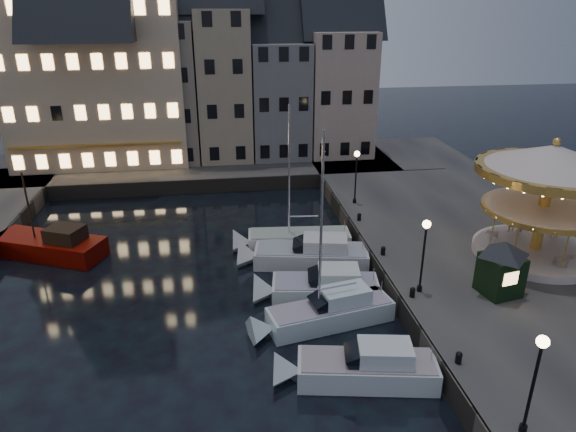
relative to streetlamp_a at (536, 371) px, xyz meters
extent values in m
plane|color=black|center=(-7.20, 9.00, -4.02)|extent=(160.00, 160.00, 0.00)
cube|color=#474442|center=(6.80, 15.00, -3.37)|extent=(16.00, 56.00, 1.30)
cube|color=#474442|center=(-15.20, 37.00, -3.37)|extent=(44.00, 12.00, 1.30)
cube|color=#47423A|center=(-1.20, 15.00, -3.37)|extent=(0.15, 44.00, 1.30)
cube|color=#47423A|center=(-13.20, 31.00, -3.37)|extent=(48.00, 0.15, 1.30)
cylinder|color=black|center=(0.00, 0.00, -2.57)|extent=(0.28, 0.28, 0.30)
cylinder|color=black|center=(0.00, 0.00, -0.82)|extent=(0.12, 0.12, 3.80)
sphere|color=#FFD18C|center=(0.00, 0.00, 1.23)|extent=(0.44, 0.44, 0.44)
cylinder|color=black|center=(0.00, 10.00, -2.57)|extent=(0.28, 0.28, 0.30)
cylinder|color=black|center=(0.00, 10.00, -0.82)|extent=(0.12, 0.12, 3.80)
sphere|color=#FFD18C|center=(0.00, 10.00, 1.23)|extent=(0.44, 0.44, 0.44)
cylinder|color=black|center=(0.00, 23.50, -2.57)|extent=(0.28, 0.28, 0.30)
cylinder|color=black|center=(0.00, 23.50, -0.82)|extent=(0.12, 0.12, 3.80)
sphere|color=#FFD18C|center=(0.00, 23.50, 1.23)|extent=(0.44, 0.44, 0.44)
cylinder|color=black|center=(11.30, 17.00, -2.57)|extent=(0.28, 0.28, 0.30)
cylinder|color=black|center=(11.30, 17.00, -0.82)|extent=(0.12, 0.12, 3.80)
sphere|color=#FFD18C|center=(11.30, 17.00, 1.23)|extent=(0.44, 0.44, 0.44)
cylinder|color=black|center=(-0.60, 4.00, -2.52)|extent=(0.28, 0.28, 0.40)
sphere|color=black|center=(-0.60, 4.00, -2.30)|extent=(0.30, 0.30, 0.30)
cylinder|color=black|center=(-0.60, 9.50, -2.52)|extent=(0.28, 0.28, 0.40)
sphere|color=black|center=(-0.60, 9.50, -2.30)|extent=(0.30, 0.30, 0.30)
cylinder|color=black|center=(-0.60, 14.50, -2.52)|extent=(0.28, 0.28, 0.40)
sphere|color=black|center=(-0.60, 14.50, -2.30)|extent=(0.30, 0.30, 0.30)
cylinder|color=black|center=(-0.60, 20.00, -2.52)|extent=(0.28, 0.28, 0.40)
sphere|color=black|center=(-0.60, 20.00, -2.30)|extent=(0.30, 0.30, 0.30)
cube|color=gray|center=(-26.70, 39.00, 2.78)|extent=(5.00, 8.00, 11.00)
cube|color=gray|center=(-21.25, 39.00, 3.28)|extent=(5.60, 8.00, 12.00)
cube|color=gray|center=(-15.20, 39.00, 3.78)|extent=(6.20, 8.00, 13.00)
cube|color=gray|center=(-9.45, 39.00, 4.28)|extent=(5.00, 8.00, 14.00)
cube|color=slate|center=(-4.00, 39.00, 2.78)|extent=(5.60, 8.00, 11.00)
cube|color=tan|center=(2.05, 39.00, 3.28)|extent=(6.20, 8.00, 12.00)
cube|color=#CFB491|center=(-21.20, 39.00, 4.78)|extent=(16.00, 9.00, 15.00)
cube|color=silver|center=(-4.37, 4.94, -3.57)|extent=(6.44, 3.11, 1.30)
cube|color=gray|center=(-4.37, 4.94, -2.90)|extent=(6.11, 2.89, 0.10)
cube|color=silver|center=(-3.64, 4.81, -2.47)|extent=(2.58, 1.93, 0.80)
cube|color=black|center=(-4.86, 5.02, -2.57)|extent=(1.31, 1.61, 0.89)
cube|color=silver|center=(-5.00, 9.58, -3.57)|extent=(6.93, 3.29, 1.30)
cube|color=#96899B|center=(-5.00, 9.58, -2.90)|extent=(6.57, 3.07, 0.10)
cube|color=silver|center=(-4.22, 9.74, -2.47)|extent=(2.78, 1.96, 0.80)
cube|color=black|center=(-5.52, 9.47, -2.57)|extent=(1.40, 1.58, 0.92)
cylinder|color=silver|center=(-5.65, 9.44, 1.57)|extent=(0.14, 0.14, 8.97)
cube|color=silver|center=(-4.75, 12.07, -3.57)|extent=(6.32, 3.19, 1.30)
cube|color=gray|center=(-4.75, 12.07, -2.90)|extent=(5.99, 2.97, 0.10)
cube|color=silver|center=(-4.03, 11.96, -2.47)|extent=(2.53, 2.06, 0.80)
cube|color=black|center=(-5.23, 12.14, -2.57)|extent=(1.28, 1.76, 0.88)
cube|color=silver|center=(-4.78, 16.31, -3.57)|extent=(7.62, 3.77, 1.30)
cube|color=gray|center=(-4.78, 16.31, -2.90)|extent=(7.22, 3.51, 0.10)
cube|color=silver|center=(-3.93, 16.14, -2.47)|extent=(3.06, 2.31, 0.80)
cube|color=black|center=(-5.36, 16.42, -2.57)|extent=(1.52, 1.90, 0.96)
cube|color=silver|center=(-5.15, 18.90, -3.57)|extent=(7.13, 2.62, 1.30)
cube|color=gray|center=(-5.15, 18.90, -2.90)|extent=(6.77, 2.43, 0.10)
cylinder|color=silver|center=(-5.84, 18.96, 1.79)|extent=(0.14, 0.14, 9.41)
cube|color=#630701|center=(-21.99, 20.06, -3.47)|extent=(7.92, 5.40, 1.50)
cube|color=black|center=(-20.61, 19.46, -2.27)|extent=(2.74, 2.54, 1.00)
cylinder|color=black|center=(-22.90, 20.46, -0.52)|extent=(0.12, 0.12, 4.51)
cylinder|color=beige|center=(8.67, 13.12, -2.49)|extent=(7.37, 7.37, 0.46)
cylinder|color=gold|center=(8.67, 13.12, 0.60)|extent=(0.64, 0.64, 5.71)
cylinder|color=beige|center=(8.67, 13.12, 0.51)|extent=(6.81, 6.81, 0.17)
cylinder|color=gold|center=(8.67, 13.12, 0.34)|extent=(7.07, 7.07, 0.32)
cone|color=beige|center=(8.67, 13.12, 3.55)|extent=(8.47, 8.47, 1.47)
cylinder|color=gold|center=(8.67, 13.12, 2.76)|extent=(8.47, 8.47, 0.46)
sphere|color=gold|center=(8.67, 13.12, 4.47)|extent=(0.46, 0.46, 0.46)
imported|color=beige|center=(11.14, 13.88, -1.80)|extent=(1.54, 1.11, 0.92)
cube|color=black|center=(4.09, 9.22, -1.61)|extent=(2.18, 2.18, 2.22)
pyramid|color=black|center=(4.09, 9.22, 0.33)|extent=(2.96, 2.96, 0.83)
camera|label=1|loc=(-10.49, -12.89, 11.71)|focal=32.00mm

